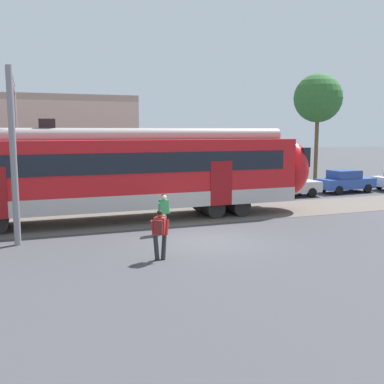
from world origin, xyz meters
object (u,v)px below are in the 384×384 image
pedestrian_red (160,230)px  parked_car_silver (288,185)px  pedestrian_green (164,210)px  parked_car_blue (345,181)px

pedestrian_red → parked_car_silver: size_ratio=0.41×
pedestrian_green → parked_car_blue: pedestrian_green is taller
pedestrian_green → parked_car_blue: (15.24, 7.58, -0.21)m
parked_car_blue → parked_car_silver: bearing=-176.6°
pedestrian_red → parked_car_silver: (11.76, 10.86, -0.21)m
parked_car_silver → parked_car_blue: (4.69, 0.28, 0.00)m
parked_car_silver → parked_car_blue: size_ratio=1.00×
pedestrian_red → parked_car_blue: size_ratio=0.41×
parked_car_blue → pedestrian_red: bearing=-145.9°
pedestrian_green → parked_car_blue: size_ratio=0.41×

